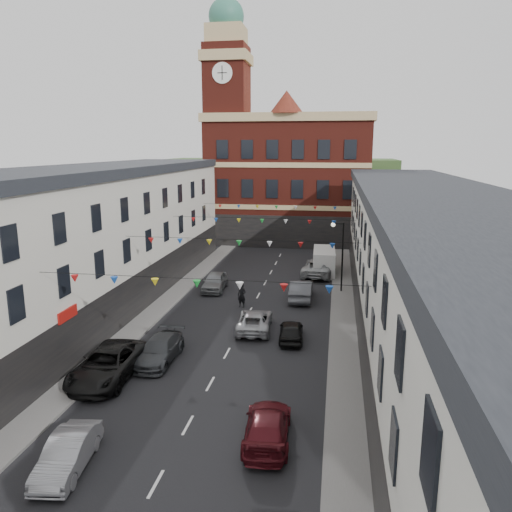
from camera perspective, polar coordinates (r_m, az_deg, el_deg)
The scene contains 20 objects.
ground at distance 30.44m, azimuth -3.35°, elevation -11.04°, with size 160.00×160.00×0.00m, color black.
pavement_left at distance 34.22m, azimuth -14.08°, elevation -8.57°, with size 1.80×64.00×0.15m, color #605E5B.
pavement_right at distance 31.62m, azimuth 9.97°, elevation -10.15°, with size 1.80×64.00×0.15m, color #605E5B.
terrace_left at distance 34.15m, azimuth -22.76°, elevation 0.02°, with size 8.40×56.00×10.70m.
terrace_right at distance 29.68m, azimuth 19.80°, elevation -2.48°, with size 8.40×56.00×9.70m.
civic_building at distance 65.60m, azimuth 3.86°, elevation 8.88°, with size 20.60×13.30×18.50m.
clock_tower at distance 63.80m, azimuth -3.27°, elevation 14.90°, with size 5.60×5.60×30.00m.
distant_hill at distance 90.10m, azimuth 2.75°, elevation 7.84°, with size 40.00×14.00×10.00m, color #2B4D24.
street_lamp at distance 42.05m, azimuth 9.55°, elevation 0.97°, with size 1.10×0.36×6.00m.
car_left_b at distance 21.63m, azimuth -20.74°, elevation -20.37°, with size 1.41×4.03×1.33m, color #98989F.
car_left_c at distance 28.13m, azimuth -16.58°, elevation -11.78°, with size 2.72×5.90×1.64m, color black.
car_left_d at distance 29.63m, azimuth -11.02°, elevation -10.48°, with size 1.94×4.77×1.38m, color #3A3D42.
car_left_e at distance 43.08m, azimuth -4.73°, elevation -2.92°, with size 1.79×4.46×1.52m, color gray.
car_right_c at distance 22.00m, azimuth 1.31°, elevation -18.86°, with size 1.89×4.65×1.35m, color #4D0F16.
car_right_d at distance 32.15m, azimuth 4.04°, elevation -8.52°, with size 1.50×3.74×1.27m, color black.
car_right_e at distance 40.45m, azimuth 5.21°, elevation -3.87°, with size 1.71×4.91×1.62m, color #4E5056.
car_right_f at distance 48.12m, azimuth 7.14°, elevation -1.26°, with size 2.74×5.95×1.65m, color #A1A4A6.
moving_car at distance 33.77m, azimuth -0.17°, elevation -7.40°, with size 2.21×4.79×1.33m, color #A6A8AD.
white_van at distance 49.01m, azimuth 7.77°, elevation -0.61°, with size 2.05×5.34×2.36m, color silver.
pedestrian at distance 38.36m, azimuth -1.64°, elevation -4.53°, with size 0.69×0.45×1.88m, color black.
Camera 1 is at (6.21, -27.24, 12.08)m, focal length 35.00 mm.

